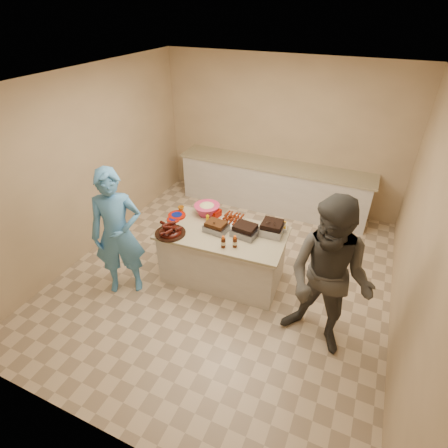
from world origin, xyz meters
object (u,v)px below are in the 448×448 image
at_px(coleslaw_bowl, 207,214).
at_px(guest_gray, 315,340).
at_px(bbq_bottle_a, 223,247).
at_px(mustard_bottle, 208,221).
at_px(island, 223,277).
at_px(guest_blue, 128,286).
at_px(plastic_cup, 181,212).
at_px(rib_platter, 170,234).
at_px(roasting_pan, 271,233).
at_px(bbq_bottle_b, 235,247).

xyz_separation_m(coleslaw_bowl, guest_gray, (1.87, -0.90, -0.81)).
relative_size(bbq_bottle_a, mustard_bottle, 1.38).
xyz_separation_m(island, mustard_bottle, (-0.30, 0.16, 0.81)).
distance_m(mustard_bottle, guest_blue, 1.47).
xyz_separation_m(plastic_cup, guest_blue, (-0.38, -0.95, -0.81)).
xyz_separation_m(rib_platter, guest_gray, (2.10, -0.25, -0.81)).
bearing_deg(rib_platter, coleslaw_bowl, 70.69).
bearing_deg(mustard_bottle, coleslaw_bowl, 118.66).
distance_m(island, rib_platter, 1.07).
height_order(roasting_pan, plastic_cup, roasting_pan).
distance_m(roasting_pan, coleslaw_bowl, 1.01).
distance_m(bbq_bottle_b, plastic_cup, 1.15).
bearing_deg(roasting_pan, bbq_bottle_a, -132.40).
xyz_separation_m(mustard_bottle, guest_blue, (-0.86, -0.88, -0.81)).
bearing_deg(mustard_bottle, plastic_cup, 170.61).
distance_m(roasting_pan, plastic_cup, 1.38).
bearing_deg(bbq_bottle_a, coleslaw_bowl, 130.41).
distance_m(roasting_pan, guest_blue, 2.16).
bearing_deg(rib_platter, mustard_bottle, 56.18).
distance_m(island, guest_gray, 1.59).
xyz_separation_m(bbq_bottle_a, mustard_bottle, (-0.45, 0.46, 0.00)).
height_order(roasting_pan, guest_gray, roasting_pan).
bearing_deg(coleslaw_bowl, rib_platter, -109.31).
xyz_separation_m(island, coleslaw_bowl, (-0.39, 0.33, 0.81)).
distance_m(island, mustard_bottle, 0.88).
height_order(coleslaw_bowl, bbq_bottle_b, coleslaw_bowl).
xyz_separation_m(roasting_pan, mustard_bottle, (-0.91, -0.08, 0.00)).
bearing_deg(bbq_bottle_b, plastic_cup, 155.50).
xyz_separation_m(roasting_pan, guest_blue, (-1.77, -0.95, -0.81)).
xyz_separation_m(rib_platter, bbq_bottle_b, (0.90, 0.08, 0.00)).
relative_size(island, rib_platter, 4.15).
xyz_separation_m(island, rib_platter, (-0.62, -0.32, 0.81)).
bearing_deg(mustard_bottle, rib_platter, -123.82).
distance_m(guest_blue, guest_gray, 2.64).
distance_m(rib_platter, roasting_pan, 1.35).
bearing_deg(guest_blue, roasting_pan, -2.96).
distance_m(roasting_pan, bbq_bottle_a, 0.71).
height_order(roasting_pan, mustard_bottle, same).
bearing_deg(roasting_pan, guest_gray, -44.80).
bearing_deg(guest_blue, plastic_cup, 36.73).
distance_m(mustard_bottle, plastic_cup, 0.48).
bearing_deg(roasting_pan, coleslaw_bowl, 172.82).
xyz_separation_m(roasting_pan, bbq_bottle_a, (-0.46, -0.54, 0.00)).
relative_size(island, guest_gray, 0.88).
relative_size(roasting_pan, mustard_bottle, 2.48).
relative_size(island, bbq_bottle_a, 10.07).
bearing_deg(guest_blue, mustard_bottle, 14.36).
bearing_deg(bbq_bottle_a, bbq_bottle_b, 26.16).
bearing_deg(coleslaw_bowl, bbq_bottle_a, -49.59).
relative_size(island, coleslaw_bowl, 4.59).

